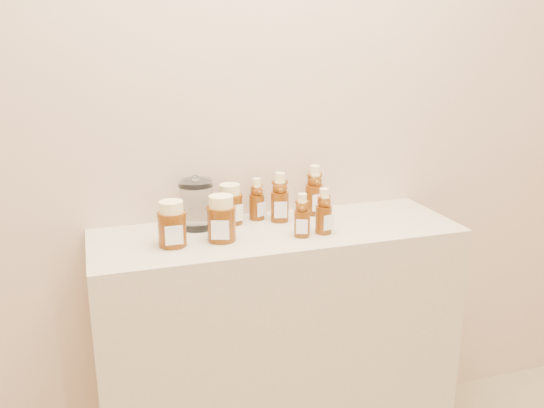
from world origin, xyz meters
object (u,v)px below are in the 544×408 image
object	(u,v)px
bear_bottle_back_left	(257,196)
bear_bottle_front_left	(302,212)
display_table	(278,352)
glass_canister	(196,202)
honey_jar_left	(172,224)

from	to	relation	value
bear_bottle_back_left	bear_bottle_front_left	distance (m)	0.23
display_table	glass_canister	size ratio (longest dim) A/B	6.86
display_table	bear_bottle_back_left	bearing A→B (deg)	104.13
bear_bottle_front_left	honey_jar_left	bearing A→B (deg)	-164.53
honey_jar_left	glass_canister	world-z (taller)	glass_canister
bear_bottle_back_left	bear_bottle_front_left	world-z (taller)	bear_bottle_back_left
display_table	glass_canister	distance (m)	0.60
display_table	bear_bottle_front_left	world-z (taller)	bear_bottle_front_left
display_table	bear_bottle_front_left	xyz separation A→B (m)	(0.05, -0.08, 0.53)
honey_jar_left	glass_canister	xyz separation A→B (m)	(0.10, 0.14, 0.02)
bear_bottle_front_left	honey_jar_left	world-z (taller)	bear_bottle_front_left
display_table	bear_bottle_back_left	size ratio (longest dim) A/B	7.37
display_table	bear_bottle_back_left	world-z (taller)	bear_bottle_back_left
display_table	honey_jar_left	distance (m)	0.63
bear_bottle_back_left	glass_canister	xyz separation A→B (m)	(-0.21, -0.03, 0.01)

